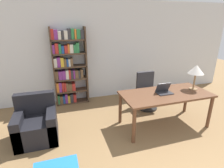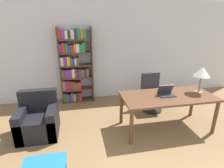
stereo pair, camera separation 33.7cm
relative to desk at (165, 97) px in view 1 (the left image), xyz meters
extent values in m
cube|color=silver|center=(-0.65, 1.93, 0.70)|extent=(8.00, 0.06, 2.70)
cube|color=brown|center=(0.00, 0.00, 0.07)|extent=(1.84, 0.85, 0.04)
cylinder|color=brown|center=(-0.86, -0.36, -0.30)|extent=(0.07, 0.07, 0.70)
cylinder|color=brown|center=(0.86, -0.36, -0.30)|extent=(0.07, 0.07, 0.70)
cylinder|color=brown|center=(-0.86, 0.36, -0.30)|extent=(0.07, 0.07, 0.70)
cylinder|color=brown|center=(0.86, 0.36, -0.30)|extent=(0.07, 0.07, 0.70)
cube|color=#2D2D33|center=(-0.04, 0.00, 0.10)|extent=(0.32, 0.21, 0.02)
cube|color=#2D2D33|center=(-0.04, 0.06, 0.20)|extent=(0.32, 0.09, 0.20)
cube|color=#19233D|center=(-0.04, 0.07, 0.20)|extent=(0.28, 0.08, 0.17)
cylinder|color=olive|center=(0.71, 0.03, 0.09)|extent=(0.18, 0.18, 0.01)
cylinder|color=olive|center=(0.71, 0.03, 0.27)|extent=(0.04, 0.04, 0.33)
cone|color=silver|center=(0.71, 0.03, 0.53)|extent=(0.33, 0.33, 0.19)
cylinder|color=black|center=(0.05, 0.80, -0.63)|extent=(0.50, 0.50, 0.04)
cylinder|color=#262626|center=(0.05, 0.80, -0.45)|extent=(0.06, 0.06, 0.34)
cube|color=#2D2D33|center=(0.05, 0.80, -0.23)|extent=(0.49, 0.49, 0.10)
cube|color=#2D2D33|center=(0.05, 1.01, 0.05)|extent=(0.46, 0.08, 0.45)
cube|color=black|center=(-2.56, 0.27, -0.44)|extent=(0.73, 0.71, 0.43)
cube|color=black|center=(-2.56, 0.54, -0.02)|extent=(0.73, 0.16, 0.42)
cube|color=black|center=(-2.84, 0.27, -0.37)|extent=(0.16, 0.71, 0.58)
cube|color=black|center=(-2.27, 0.27, -0.37)|extent=(0.16, 0.71, 0.58)
cube|color=#4C3828|center=(-2.18, 1.74, 0.36)|extent=(0.04, 0.28, 2.02)
cube|color=#4C3828|center=(-1.35, 1.74, 0.36)|extent=(0.04, 0.28, 2.02)
cube|color=#4C3828|center=(-1.76, 1.74, -0.64)|extent=(0.83, 0.28, 0.04)
cube|color=#2D7F47|center=(-2.14, 1.74, -0.50)|extent=(0.05, 0.24, 0.24)
cube|color=brown|center=(-2.07, 1.74, -0.51)|extent=(0.07, 0.24, 0.21)
cube|color=#234C99|center=(-2.00, 1.74, -0.52)|extent=(0.05, 0.24, 0.20)
cube|color=#7F338C|center=(-1.94, 1.74, -0.50)|extent=(0.06, 0.24, 0.25)
cube|color=gold|center=(-1.87, 1.74, -0.52)|extent=(0.06, 0.24, 0.20)
cube|color=#333338|center=(-1.80, 1.74, -0.50)|extent=(0.08, 0.24, 0.23)
cube|color=#B72D28|center=(-1.71, 1.74, -0.51)|extent=(0.07, 0.24, 0.22)
cube|color=#4C3828|center=(-1.76, 1.74, -0.30)|extent=(0.83, 0.28, 0.04)
cube|color=orange|center=(-2.13, 1.74, -0.16)|extent=(0.06, 0.24, 0.25)
cube|color=#7F338C|center=(-2.06, 1.74, -0.15)|extent=(0.07, 0.24, 0.26)
cube|color=#B72D28|center=(-1.99, 1.74, -0.16)|extent=(0.05, 0.24, 0.25)
cube|color=#B72D28|center=(-1.94, 1.74, -0.16)|extent=(0.05, 0.24, 0.24)
cube|color=brown|center=(-1.88, 1.74, -0.17)|extent=(0.05, 0.24, 0.23)
cube|color=brown|center=(-1.81, 1.74, -0.18)|extent=(0.09, 0.24, 0.20)
cube|color=#B72D28|center=(-1.72, 1.74, -0.18)|extent=(0.08, 0.24, 0.20)
cube|color=#4C3828|center=(-1.76, 1.74, 0.04)|extent=(0.83, 0.28, 0.04)
cube|color=brown|center=(-2.12, 1.74, 0.17)|extent=(0.07, 0.24, 0.23)
cube|color=#7F338C|center=(-2.04, 1.74, 0.17)|extent=(0.08, 0.24, 0.22)
cube|color=#7F338C|center=(-1.95, 1.74, 0.17)|extent=(0.09, 0.24, 0.23)
cube|color=silver|center=(-1.86, 1.74, 0.17)|extent=(0.07, 0.24, 0.24)
cube|color=#B72D28|center=(-1.80, 1.74, 0.18)|extent=(0.05, 0.24, 0.24)
cube|color=#333338|center=(-1.74, 1.74, 0.17)|extent=(0.06, 0.24, 0.23)
cube|color=#7F338C|center=(-1.68, 1.74, 0.17)|extent=(0.04, 0.24, 0.22)
cube|color=brown|center=(-1.62, 1.74, 0.16)|extent=(0.08, 0.24, 0.22)
cube|color=#333338|center=(-1.55, 1.74, 0.16)|extent=(0.05, 0.24, 0.21)
cube|color=brown|center=(-1.48, 1.74, 0.17)|extent=(0.07, 0.24, 0.23)
cube|color=#4C3828|center=(-1.76, 1.74, 0.38)|extent=(0.83, 0.28, 0.04)
cube|color=silver|center=(-2.12, 1.74, 0.50)|extent=(0.08, 0.24, 0.22)
cube|color=#7F338C|center=(-2.04, 1.74, 0.52)|extent=(0.08, 0.24, 0.24)
cube|color=gold|center=(-1.96, 1.74, 0.51)|extent=(0.08, 0.24, 0.23)
cube|color=brown|center=(-1.88, 1.74, 0.49)|extent=(0.05, 0.24, 0.20)
cube|color=#234C99|center=(-1.83, 1.74, 0.49)|extent=(0.04, 0.24, 0.19)
cube|color=silver|center=(-1.78, 1.74, 0.49)|extent=(0.04, 0.24, 0.18)
cube|color=brown|center=(-1.72, 1.74, 0.50)|extent=(0.06, 0.24, 0.21)
cube|color=#4C3828|center=(-1.76, 1.74, 0.71)|extent=(0.83, 0.28, 0.04)
cube|color=#7F338C|center=(-2.13, 1.74, 0.84)|extent=(0.06, 0.24, 0.22)
cube|color=#B72D28|center=(-2.06, 1.74, 0.86)|extent=(0.08, 0.24, 0.25)
cube|color=#2D7F47|center=(-1.98, 1.74, 0.85)|extent=(0.06, 0.24, 0.23)
cube|color=#234C99|center=(-1.91, 1.74, 0.83)|extent=(0.06, 0.24, 0.19)
cube|color=#B72D28|center=(-1.84, 1.74, 0.83)|extent=(0.08, 0.24, 0.19)
cube|color=orange|center=(-1.77, 1.74, 0.84)|extent=(0.04, 0.24, 0.22)
cube|color=silver|center=(-1.70, 1.74, 0.84)|extent=(0.08, 0.24, 0.21)
cube|color=#2D7F47|center=(-1.62, 1.74, 0.83)|extent=(0.06, 0.24, 0.21)
cube|color=#2D7F47|center=(-1.55, 1.74, 0.86)|extent=(0.08, 0.24, 0.25)
cube|color=#4C3828|center=(-1.76, 1.74, 1.05)|extent=(0.83, 0.28, 0.04)
cube|color=#B72D28|center=(-2.13, 1.74, 1.19)|extent=(0.07, 0.24, 0.24)
cube|color=#7F338C|center=(-2.04, 1.74, 1.18)|extent=(0.09, 0.24, 0.23)
cube|color=silver|center=(-1.96, 1.74, 1.16)|extent=(0.07, 0.24, 0.19)
cube|color=#333338|center=(-1.89, 1.74, 1.17)|extent=(0.06, 0.24, 0.21)
cube|color=silver|center=(-1.81, 1.74, 1.17)|extent=(0.08, 0.24, 0.20)
cube|color=#333338|center=(-1.73, 1.74, 1.19)|extent=(0.08, 0.24, 0.25)
cube|color=#2D7F47|center=(-1.65, 1.74, 1.19)|extent=(0.07, 0.24, 0.25)
cube|color=orange|center=(-1.58, 1.74, 1.19)|extent=(0.04, 0.24, 0.23)
cube|color=#2D7F47|center=(-1.51, 1.74, 1.18)|extent=(0.09, 0.24, 0.23)
cube|color=#333338|center=(-1.42, 1.74, 1.18)|extent=(0.09, 0.24, 0.22)
camera|label=1|loc=(-2.05, -2.83, 1.47)|focal=28.00mm
camera|label=2|loc=(-1.72, -2.92, 1.47)|focal=28.00mm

